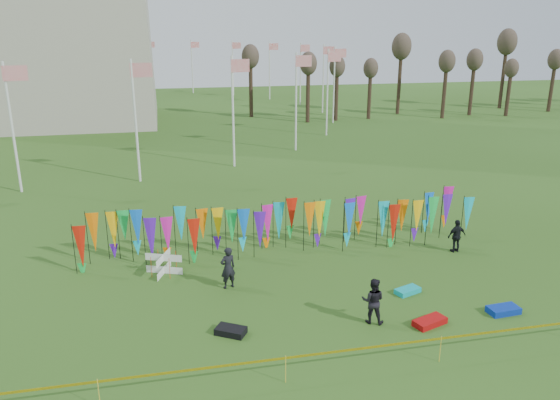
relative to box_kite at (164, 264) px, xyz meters
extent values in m
plane|color=#294A15|center=(5.36, -5.89, -0.45)|extent=(160.00, 160.00, 0.00)
cylinder|color=silver|center=(19.36, 42.11, 3.55)|extent=(0.16, 0.16, 8.00)
plane|color=red|center=(19.96, 42.11, 6.85)|extent=(1.40, 0.00, 1.40)
cylinder|color=silver|center=(18.41, 49.36, 3.55)|extent=(0.16, 0.16, 8.00)
plane|color=red|center=(19.01, 49.36, 6.85)|extent=(1.40, 0.00, 1.40)
cylinder|color=silver|center=(15.61, 56.11, 3.55)|extent=(0.16, 0.16, 8.00)
plane|color=red|center=(16.21, 56.11, 6.85)|extent=(1.40, 0.00, 1.40)
cylinder|color=silver|center=(11.16, 61.91, 3.55)|extent=(0.16, 0.16, 8.00)
plane|color=red|center=(11.76, 61.91, 6.85)|extent=(1.40, 0.00, 1.40)
cylinder|color=silver|center=(5.36, 66.36, 3.55)|extent=(0.16, 0.16, 8.00)
plane|color=red|center=(5.96, 66.36, 6.85)|extent=(1.40, 0.00, 1.40)
cylinder|color=silver|center=(-1.39, 69.16, 3.55)|extent=(0.16, 0.16, 8.00)
plane|color=red|center=(-0.79, 69.16, 6.85)|extent=(1.40, 0.00, 1.40)
cylinder|color=silver|center=(-8.64, 70.11, 3.55)|extent=(0.16, 0.16, 8.00)
plane|color=red|center=(-8.04, 70.11, 6.85)|extent=(1.40, 0.00, 1.40)
cylinder|color=silver|center=(-15.88, 69.16, 3.55)|extent=(0.16, 0.16, 8.00)
plane|color=red|center=(-15.28, 69.16, 6.85)|extent=(1.40, 0.00, 1.40)
cylinder|color=silver|center=(-8.64, 14.11, 3.55)|extent=(0.16, 0.16, 8.00)
plane|color=red|center=(-8.04, 14.11, 6.85)|extent=(1.40, 0.00, 1.40)
cylinder|color=silver|center=(-1.39, 15.07, 3.55)|extent=(0.16, 0.16, 8.00)
plane|color=red|center=(-0.79, 15.07, 6.85)|extent=(1.40, 0.00, 1.40)
cylinder|color=silver|center=(5.36, 17.86, 3.55)|extent=(0.16, 0.16, 8.00)
plane|color=red|center=(5.96, 17.86, 6.85)|extent=(1.40, 0.00, 1.40)
cylinder|color=silver|center=(11.16, 22.31, 3.55)|extent=(0.16, 0.16, 8.00)
plane|color=red|center=(11.76, 22.31, 6.85)|extent=(1.40, 0.00, 1.40)
cylinder|color=silver|center=(15.61, 28.11, 3.55)|extent=(0.16, 0.16, 8.00)
plane|color=red|center=(16.21, 28.11, 6.85)|extent=(1.40, 0.00, 1.40)
cylinder|color=silver|center=(18.41, 34.86, 3.55)|extent=(0.16, 0.16, 8.00)
plane|color=red|center=(19.01, 34.86, 6.85)|extent=(1.40, 0.00, 1.40)
cylinder|color=black|center=(-3.64, 1.34, 0.68)|extent=(0.03, 0.03, 2.27)
cone|color=red|center=(-3.36, 1.34, 0.94)|extent=(0.64, 0.64, 1.60)
cylinder|color=black|center=(-3.06, 1.34, 0.68)|extent=(0.03, 0.03, 2.27)
cone|color=orange|center=(-2.78, 1.34, 0.94)|extent=(0.64, 0.64, 1.60)
cylinder|color=black|center=(-2.48, 1.34, 0.68)|extent=(0.03, 0.03, 2.27)
cone|color=yellow|center=(-2.20, 1.34, 0.94)|extent=(0.64, 0.64, 1.60)
cylinder|color=black|center=(-1.90, 1.34, 0.68)|extent=(0.03, 0.03, 2.27)
cone|color=green|center=(-1.62, 1.34, 0.94)|extent=(0.64, 0.64, 1.60)
cylinder|color=black|center=(-1.32, 1.34, 0.68)|extent=(0.03, 0.03, 2.27)
cone|color=blue|center=(-1.04, 1.34, 0.94)|extent=(0.64, 0.64, 1.60)
cylinder|color=black|center=(-0.73, 1.34, 0.68)|extent=(0.03, 0.03, 2.27)
cone|color=#5916C7|center=(-0.45, 1.34, 0.94)|extent=(0.64, 0.64, 1.60)
cylinder|color=black|center=(-0.15, 1.34, 0.68)|extent=(0.03, 0.03, 2.27)
cone|color=#DC189F|center=(0.13, 1.34, 0.94)|extent=(0.64, 0.64, 1.60)
cylinder|color=black|center=(0.43, 1.34, 0.68)|extent=(0.03, 0.03, 2.27)
cone|color=#0EBDD9|center=(0.71, 1.34, 0.94)|extent=(0.64, 0.64, 1.60)
cylinder|color=black|center=(1.01, 1.34, 0.68)|extent=(0.03, 0.03, 2.27)
cone|color=red|center=(1.29, 1.34, 0.94)|extent=(0.64, 0.64, 1.60)
cylinder|color=black|center=(1.59, 1.34, 0.68)|extent=(0.03, 0.03, 2.27)
cone|color=orange|center=(1.87, 1.34, 0.94)|extent=(0.64, 0.64, 1.60)
cylinder|color=black|center=(2.17, 1.34, 0.68)|extent=(0.03, 0.03, 2.27)
cone|color=yellow|center=(2.45, 1.34, 0.94)|extent=(0.64, 0.64, 1.60)
cylinder|color=black|center=(2.75, 1.34, 0.68)|extent=(0.03, 0.03, 2.27)
cone|color=green|center=(3.03, 1.34, 0.94)|extent=(0.64, 0.64, 1.60)
cylinder|color=black|center=(3.33, 1.34, 0.68)|extent=(0.03, 0.03, 2.27)
cone|color=blue|center=(3.61, 1.34, 0.94)|extent=(0.64, 0.64, 1.60)
cylinder|color=black|center=(3.91, 1.34, 0.68)|extent=(0.03, 0.03, 2.27)
cone|color=#5916C7|center=(4.19, 1.34, 0.94)|extent=(0.64, 0.64, 1.60)
cylinder|color=black|center=(4.49, 1.34, 0.68)|extent=(0.03, 0.03, 2.27)
cone|color=#DC189F|center=(4.77, 1.34, 0.94)|extent=(0.64, 0.64, 1.60)
cylinder|color=black|center=(5.07, 1.34, 0.68)|extent=(0.03, 0.03, 2.27)
cone|color=#0EBDD9|center=(5.35, 1.34, 0.94)|extent=(0.64, 0.64, 1.60)
cylinder|color=black|center=(5.65, 1.34, 0.68)|extent=(0.03, 0.03, 2.27)
cone|color=red|center=(5.93, 1.34, 0.94)|extent=(0.64, 0.64, 1.60)
cylinder|color=black|center=(6.23, 1.34, 0.68)|extent=(0.03, 0.03, 2.27)
cone|color=orange|center=(6.51, 1.34, 0.94)|extent=(0.64, 0.64, 1.60)
cylinder|color=black|center=(6.81, 1.34, 0.68)|extent=(0.03, 0.03, 2.27)
cone|color=yellow|center=(7.09, 1.34, 0.94)|extent=(0.64, 0.64, 1.60)
cylinder|color=black|center=(7.39, 1.34, 0.68)|extent=(0.03, 0.03, 2.27)
cone|color=green|center=(7.67, 1.34, 0.94)|extent=(0.64, 0.64, 1.60)
cylinder|color=black|center=(7.98, 1.34, 0.68)|extent=(0.03, 0.03, 2.27)
cone|color=blue|center=(8.26, 1.34, 0.94)|extent=(0.64, 0.64, 1.60)
cylinder|color=black|center=(8.56, 1.34, 0.68)|extent=(0.03, 0.03, 2.27)
cone|color=#5916C7|center=(8.84, 1.34, 0.94)|extent=(0.64, 0.64, 1.60)
cylinder|color=black|center=(9.14, 1.34, 0.68)|extent=(0.03, 0.03, 2.27)
cone|color=#DC189F|center=(9.42, 1.34, 0.94)|extent=(0.64, 0.64, 1.60)
cylinder|color=black|center=(9.72, 1.34, 0.68)|extent=(0.03, 0.03, 2.27)
cone|color=#0EBDD9|center=(10.00, 1.34, 0.94)|extent=(0.64, 0.64, 1.60)
cylinder|color=black|center=(10.30, 1.34, 0.68)|extent=(0.03, 0.03, 2.27)
cone|color=red|center=(10.58, 1.34, 0.94)|extent=(0.64, 0.64, 1.60)
cylinder|color=black|center=(10.88, 1.34, 0.68)|extent=(0.03, 0.03, 2.27)
cone|color=orange|center=(11.16, 1.34, 0.94)|extent=(0.64, 0.64, 1.60)
cylinder|color=black|center=(11.46, 1.34, 0.68)|extent=(0.03, 0.03, 2.27)
cone|color=yellow|center=(11.74, 1.34, 0.94)|extent=(0.64, 0.64, 1.60)
cylinder|color=black|center=(12.04, 1.34, 0.68)|extent=(0.03, 0.03, 2.27)
cone|color=green|center=(12.32, 1.34, 0.94)|extent=(0.64, 0.64, 1.60)
cylinder|color=black|center=(12.62, 1.34, 0.68)|extent=(0.03, 0.03, 2.27)
cone|color=blue|center=(12.90, 1.34, 0.94)|extent=(0.64, 0.64, 1.60)
cylinder|color=black|center=(13.20, 1.34, 0.68)|extent=(0.03, 0.03, 2.27)
cone|color=#5916C7|center=(13.48, 1.34, 0.94)|extent=(0.64, 0.64, 1.60)
cylinder|color=black|center=(13.78, 1.34, 0.68)|extent=(0.03, 0.03, 2.27)
cone|color=#DC189F|center=(14.06, 1.34, 0.94)|extent=(0.64, 0.64, 1.60)
cylinder|color=black|center=(14.36, 1.34, 0.68)|extent=(0.03, 0.03, 2.27)
cone|color=#0EBDD9|center=(14.64, 1.34, 0.94)|extent=(0.64, 0.64, 1.60)
cube|color=yellow|center=(5.36, -8.26, 0.37)|extent=(26.00, 0.01, 0.08)
cylinder|color=gold|center=(-1.64, -8.26, 0.00)|extent=(0.02, 0.02, 0.90)
cylinder|color=gold|center=(3.36, -8.26, 0.00)|extent=(0.02, 0.02, 0.90)
cylinder|color=gold|center=(8.36, -8.26, 0.00)|extent=(0.02, 0.02, 0.90)
cylinder|color=#3C291E|center=(11.36, 38.11, 2.75)|extent=(0.44, 0.44, 6.40)
ellipsoid|color=#45382E|center=(11.36, 38.11, 6.11)|extent=(1.92, 1.92, 2.56)
cylinder|color=#3C291E|center=(15.36, 38.11, 2.75)|extent=(0.44, 0.44, 6.40)
ellipsoid|color=#45382E|center=(15.36, 38.11, 6.11)|extent=(1.92, 1.92, 2.56)
cylinder|color=#3C291E|center=(19.36, 38.11, 2.75)|extent=(0.44, 0.44, 6.40)
ellipsoid|color=#45382E|center=(19.36, 38.11, 6.11)|extent=(1.92, 1.92, 2.56)
cylinder|color=#3C291E|center=(23.36, 38.11, 2.75)|extent=(0.44, 0.44, 6.40)
ellipsoid|color=#45382E|center=(23.36, 38.11, 6.11)|extent=(1.92, 1.92, 2.56)
cylinder|color=#3C291E|center=(27.36, 38.11, 2.75)|extent=(0.44, 0.44, 6.40)
ellipsoid|color=#45382E|center=(27.36, 38.11, 6.11)|extent=(1.92, 1.92, 2.56)
cylinder|color=#3C291E|center=(31.36, 38.11, 2.75)|extent=(0.44, 0.44, 6.40)
ellipsoid|color=#45382E|center=(31.36, 38.11, 6.11)|extent=(1.92, 1.92, 2.56)
cylinder|color=#3C291E|center=(35.36, 38.11, 2.75)|extent=(0.44, 0.44, 6.40)
ellipsoid|color=#45382E|center=(35.36, 38.11, 6.11)|extent=(1.92, 1.92, 2.56)
cylinder|color=#3C291E|center=(39.36, 38.11, 2.75)|extent=(0.44, 0.44, 6.40)
ellipsoid|color=#45382E|center=(39.36, 38.11, 6.11)|extent=(1.92, 1.92, 2.56)
cylinder|color=#3C291E|center=(43.36, 38.11, 2.75)|extent=(0.44, 0.44, 6.40)
ellipsoid|color=#45382E|center=(43.36, 38.11, 6.11)|extent=(1.92, 1.92, 2.56)
cylinder|color=#3C291E|center=(47.36, 38.11, 2.75)|extent=(0.44, 0.44, 6.40)
ellipsoid|color=#45382E|center=(47.36, 38.11, 6.11)|extent=(1.92, 1.92, 2.56)
cylinder|color=red|center=(-0.40, -0.40, 0.00)|extent=(0.02, 0.02, 0.90)
cylinder|color=red|center=(0.40, -0.40, 0.00)|extent=(0.02, 0.02, 0.90)
cylinder|color=red|center=(-0.40, 0.40, 0.00)|extent=(0.02, 0.02, 0.90)
cylinder|color=red|center=(0.40, 0.40, 0.00)|extent=(0.02, 0.02, 0.90)
imported|color=black|center=(2.48, -1.85, 0.41)|extent=(0.74, 0.63, 1.72)
imported|color=black|center=(7.08, -5.57, 0.38)|extent=(0.94, 0.79, 1.66)
imported|color=black|center=(13.17, -0.43, 0.32)|extent=(0.96, 0.61, 1.55)
cube|color=#0BACB2|center=(9.25, -3.80, -0.35)|extent=(1.11, 0.81, 0.20)
cube|color=#0A2DA7|center=(11.98, -5.98, -0.33)|extent=(1.17, 0.67, 0.24)
cube|color=#B10B0B|center=(8.99, -6.16, -0.34)|extent=(1.32, 0.92, 0.22)
cube|color=black|center=(2.13, -5.30, -0.34)|extent=(1.15, 1.01, 0.23)
camera|label=1|loc=(0.32, -21.49, 9.45)|focal=35.00mm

